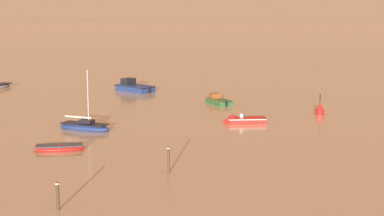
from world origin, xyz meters
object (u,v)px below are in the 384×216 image
at_px(sailboat_moored_0, 85,127).
at_px(mooring_post_left, 169,161).
at_px(motorboat_moored_3, 130,88).
at_px(mooring_post_near, 58,197).
at_px(rowboat_moored_1, 59,148).
at_px(motorboat_moored_2, 240,121).
at_px(motorboat_moored_1, 216,101).
at_px(channel_buoy, 320,110).

distance_m(sailboat_moored_0, mooring_post_left, 16.36).
relative_size(sailboat_moored_0, motorboat_moored_3, 0.87).
bearing_deg(mooring_post_left, mooring_post_near, -96.63).
bearing_deg(sailboat_moored_0, rowboat_moored_1, -71.49).
bearing_deg(motorboat_moored_2, mooring_post_near, 60.78).
height_order(motorboat_moored_1, channel_buoy, channel_buoy).
bearing_deg(mooring_post_near, motorboat_moored_1, 106.27).
bearing_deg(sailboat_moored_0, motorboat_moored_3, 109.12).
xyz_separation_m(sailboat_moored_0, rowboat_moored_1, (3.63, -6.95, -0.08)).
distance_m(rowboat_moored_1, channel_buoy, 27.60).
xyz_separation_m(motorboat_moored_2, rowboat_moored_1, (-6.78, -16.92, -0.03)).
bearing_deg(motorboat_moored_2, sailboat_moored_0, 8.60).
xyz_separation_m(sailboat_moored_0, mooring_post_left, (14.28, -7.96, 0.59)).
distance_m(motorboat_moored_1, mooring_post_near, 37.68).
height_order(rowboat_moored_1, mooring_post_near, mooring_post_near).
bearing_deg(channel_buoy, motorboat_moored_1, 175.23).
xyz_separation_m(channel_buoy, mooring_post_left, (-0.99, -26.03, 0.38)).
distance_m(motorboat_moored_1, rowboat_moored_1, 26.09).
bearing_deg(mooring_post_near, sailboat_moored_0, 127.82).
height_order(mooring_post_near, mooring_post_left, mooring_post_left).
bearing_deg(motorboat_moored_2, rowboat_moored_1, 32.99).
xyz_separation_m(motorboat_moored_1, motorboat_moored_2, (7.75, -9.15, -0.06)).
bearing_deg(mooring_post_near, motorboat_moored_2, 95.94).
bearing_deg(mooring_post_left, motorboat_moored_2, 102.17).
bearing_deg(channel_buoy, sailboat_moored_0, -130.22).
xyz_separation_m(motorboat_moored_1, motorboat_moored_3, (-14.65, 3.20, 0.11)).
distance_m(motorboat_moored_2, mooring_post_left, 18.35).
bearing_deg(motorboat_moored_1, mooring_post_left, 146.37).
bearing_deg(sailboat_moored_0, mooring_post_left, -38.21).
xyz_separation_m(rowboat_moored_1, mooring_post_near, (9.60, -10.10, 0.57)).
distance_m(rowboat_moored_1, motorboat_moored_3, 33.17).
height_order(sailboat_moored_0, mooring_post_left, sailboat_moored_0).
height_order(sailboat_moored_0, motorboat_moored_2, sailboat_moored_0).
bearing_deg(motorboat_moored_3, channel_buoy, -179.27).
xyz_separation_m(motorboat_moored_1, rowboat_moored_1, (0.96, -26.07, -0.08)).
bearing_deg(channel_buoy, mooring_post_near, -93.34).
relative_size(rowboat_moored_1, mooring_post_near, 2.19).
distance_m(motorboat_moored_3, mooring_post_left, 40.08).
xyz_separation_m(rowboat_moored_1, channel_buoy, (11.65, 25.02, 0.30)).
xyz_separation_m(sailboat_moored_0, motorboat_moored_2, (10.42, 9.97, -0.05)).
distance_m(motorboat_moored_3, mooring_post_near, 46.74).
bearing_deg(mooring_post_left, sailboat_moored_0, 150.88).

